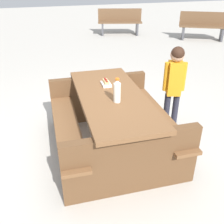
% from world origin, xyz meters
% --- Properties ---
extents(ground_plane, '(30.00, 30.00, 0.00)m').
position_xyz_m(ground_plane, '(0.00, 0.00, 0.00)').
color(ground_plane, '#B7B2A8').
rests_on(ground_plane, ground).
extents(picnic_table, '(1.84, 1.45, 0.75)m').
position_xyz_m(picnic_table, '(0.00, 0.00, 0.44)').
color(picnic_table, brown).
rests_on(picnic_table, ground).
extents(soda_bottle, '(0.08, 0.08, 0.28)m').
position_xyz_m(soda_bottle, '(-0.18, -0.01, 0.88)').
color(soda_bottle, silver).
rests_on(soda_bottle, picnic_table).
extents(hotdog_tray, '(0.18, 0.11, 0.08)m').
position_xyz_m(hotdog_tray, '(0.31, -0.01, 0.78)').
color(hotdog_tray, white).
rests_on(hotdog_tray, picnic_table).
extents(child_in_coat, '(0.21, 0.29, 1.20)m').
position_xyz_m(child_in_coat, '(0.23, -0.94, 0.77)').
color(child_in_coat, '#262633').
rests_on(child_in_coat, ground).
extents(park_bench_mid, '(1.05, 1.52, 0.85)m').
position_xyz_m(park_bench_mid, '(4.88, -4.49, 0.45)').
color(park_bench_mid, brown).
rests_on(park_bench_mid, ground).
extents(park_bench_far, '(0.77, 1.55, 0.85)m').
position_xyz_m(park_bench_far, '(6.36, -2.16, 0.45)').
color(park_bench_far, brown).
rests_on(park_bench_far, ground).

